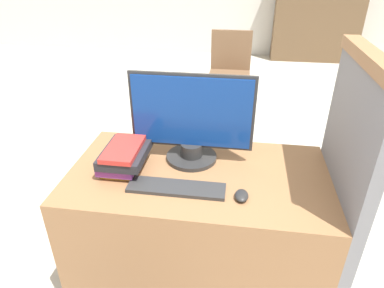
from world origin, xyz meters
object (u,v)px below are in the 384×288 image
keyboard (176,188)px  far_chair (230,69)px  monitor (192,121)px  book_stack (124,156)px  mouse (242,196)px

keyboard → far_chair: (0.11, 2.52, -0.22)m
monitor → far_chair: 2.30m
book_stack → far_chair: far_chair is taller
mouse → keyboard: bearing=175.5°
keyboard → mouse: mouse is taller
mouse → book_stack: bearing=164.5°
keyboard → book_stack: bearing=154.4°
mouse → monitor: bearing=131.7°
mouse → far_chair: far_chair is taller
monitor → book_stack: bearing=-156.6°
monitor → mouse: 0.42m
far_chair → monitor: bearing=-81.0°
far_chair → book_stack: bearing=-88.0°
monitor → book_stack: (-0.30, -0.13, -0.14)m
book_stack → far_chair: 2.43m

